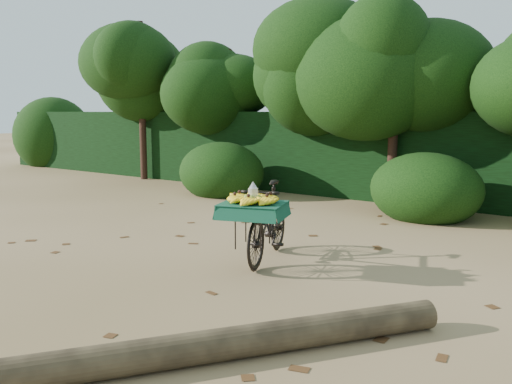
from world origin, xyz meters
The scene contains 7 objects.
ground centered at (0.00, 0.00, 0.00)m, with size 80.00×80.00×0.00m, color tan.
vendor_bicycle centered at (0.87, 0.60, 0.49)m, with size 1.10×1.78×0.97m.
fallen_log centered at (2.24, -1.65, 0.12)m, with size 0.24×0.24×3.31m, color brown.
hedge_backdrop centered at (0.00, 6.30, 0.90)m, with size 26.00×1.80×1.80m, color black.
tree_row centered at (-0.65, 5.50, 2.00)m, with size 14.50×2.00×4.00m, color black, non-canonical shape.
bush_clumps centered at (0.50, 4.30, 0.45)m, with size 8.80×1.70×0.90m, color black, non-canonical shape.
leaf_litter centered at (0.00, 0.65, 0.01)m, with size 7.00×7.30×0.01m, color #4F2E15, non-canonical shape.
Camera 1 is at (4.59, -4.61, 1.79)m, focal length 38.00 mm.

